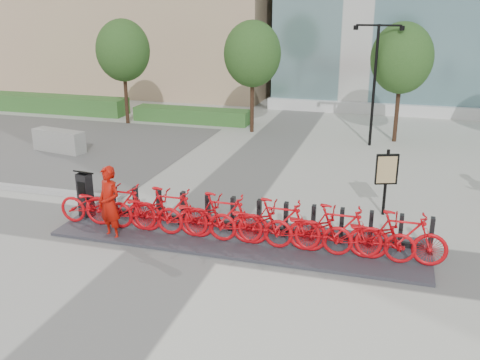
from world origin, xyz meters
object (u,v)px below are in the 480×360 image
(bike_0, at_px, (96,205))
(kiosk, at_px, (85,194))
(map_sign, at_px, (387,172))
(worker_red, at_px, (109,203))
(jersey_barrier, at_px, (59,141))

(bike_0, bearing_deg, kiosk, 51.86)
(bike_0, distance_m, map_sign, 8.11)
(bike_0, height_order, worker_red, worker_red)
(bike_0, bearing_deg, worker_red, -126.42)
(kiosk, bearing_deg, bike_0, -28.90)
(map_sign, bearing_deg, bike_0, -177.17)
(jersey_barrier, distance_m, map_sign, 13.44)
(kiosk, height_order, jersey_barrier, kiosk)
(map_sign, bearing_deg, worker_red, -171.20)
(kiosk, xyz_separation_m, map_sign, (8.07, 2.65, 0.55))
(bike_0, height_order, jersey_barrier, bike_0)
(bike_0, xyz_separation_m, map_sign, (7.45, 3.14, 0.64))
(bike_0, relative_size, jersey_barrier, 0.94)
(bike_0, relative_size, worker_red, 1.11)
(map_sign, bearing_deg, kiosk, 178.19)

